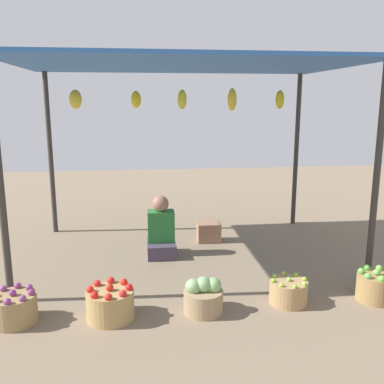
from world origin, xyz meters
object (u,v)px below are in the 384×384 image
at_px(basket_red_tomatoes, 110,304).
at_px(basket_limes, 288,292).
at_px(vendor_person, 161,233).
at_px(wooden_crate_near_vendor, 209,232).
at_px(basket_purple_onions, 14,308).
at_px(basket_cabbages, 203,297).
at_px(basket_green_apples, 376,286).

distance_m(basket_red_tomatoes, basket_limes, 1.72).
relative_size(vendor_person, wooden_crate_near_vendor, 2.43).
xyz_separation_m(basket_purple_onions, basket_red_tomatoes, (0.85, -0.03, 0.01)).
bearing_deg(basket_cabbages, basket_red_tomatoes, -179.06).
xyz_separation_m(basket_purple_onions, basket_green_apples, (3.45, 0.02, 0.00)).
bearing_deg(wooden_crate_near_vendor, basket_limes, -76.42).
bearing_deg(wooden_crate_near_vendor, basket_green_apples, -55.90).
xyz_separation_m(vendor_person, basket_limes, (1.17, -1.50, -0.18)).
relative_size(basket_green_apples, wooden_crate_near_vendor, 1.15).
relative_size(basket_limes, basket_green_apples, 1.01).
bearing_deg(wooden_crate_near_vendor, basket_cabbages, -100.58).
relative_size(basket_purple_onions, basket_cabbages, 1.07).
height_order(basket_red_tomatoes, basket_cabbages, basket_cabbages).
bearing_deg(basket_green_apples, basket_purple_onions, -179.69).
distance_m(basket_red_tomatoes, basket_green_apples, 2.60).
distance_m(basket_purple_onions, basket_red_tomatoes, 0.85).
distance_m(basket_purple_onions, basket_green_apples, 3.45).
relative_size(basket_cabbages, basket_limes, 1.01).
relative_size(basket_cabbages, basket_green_apples, 1.01).
height_order(basket_red_tomatoes, wooden_crate_near_vendor, basket_red_tomatoes).
bearing_deg(basket_cabbages, basket_purple_onions, 179.44).
bearing_deg(basket_limes, basket_green_apples, -2.69).
bearing_deg(basket_limes, basket_red_tomatoes, -176.95).
bearing_deg(basket_green_apples, basket_cabbages, -178.83).
distance_m(basket_red_tomatoes, wooden_crate_near_vendor, 2.40).
height_order(basket_cabbages, basket_green_apples, basket_cabbages).
height_order(basket_purple_onions, basket_cabbages, basket_cabbages).
distance_m(basket_cabbages, basket_limes, 0.86).
height_order(basket_red_tomatoes, basket_green_apples, basket_red_tomatoes).
xyz_separation_m(basket_cabbages, basket_green_apples, (1.74, 0.04, -0.01)).
bearing_deg(wooden_crate_near_vendor, vendor_person, -146.11).
height_order(vendor_person, basket_cabbages, vendor_person).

